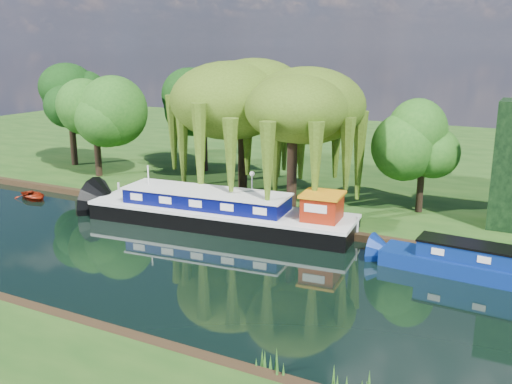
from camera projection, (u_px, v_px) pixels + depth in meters
The scene contains 14 objects.
ground at pixel (158, 258), 32.30m from camera, with size 120.00×120.00×0.00m, color black.
far_bank at pixel (350, 154), 61.38m from camera, with size 120.00×52.00×0.45m, color #173F11.
dutch_barge at pixel (222, 212), 37.71m from camera, with size 18.42×5.80×3.82m.
narrowboat at pixel (510, 270), 28.76m from camera, with size 13.12×2.87×1.90m.
red_dinghy at pixel (33, 199), 44.54m from camera, with size 2.23×3.12×0.65m, color maroon.
willow_left at pixel (242, 101), 43.32m from camera, with size 8.14×8.14×9.75m.
willow_right at pixel (293, 117), 38.80m from camera, with size 7.31×7.31×8.91m.
tree_far_left at pixel (95, 111), 48.85m from camera, with size 5.21×5.21×8.39m.
tree_far_back at pixel (70, 102), 53.43m from camera, with size 5.12×5.12×8.61m.
tree_far_mid at pixel (203, 107), 50.84m from camera, with size 5.15×5.15×8.42m.
tree_far_right at pixel (423, 146), 38.42m from camera, with size 4.08×4.08×6.67m.
lamppost at pixel (252, 179), 40.46m from camera, with size 0.36×0.36×2.56m.
mooring_posts at pixel (225, 205), 39.48m from camera, with size 19.16×0.16×1.00m.
reeds_near at pixel (180, 336), 22.58m from camera, with size 33.70×1.50×1.10m.
Camera 1 is at (19.00, -24.25, 11.80)m, focal length 40.00 mm.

